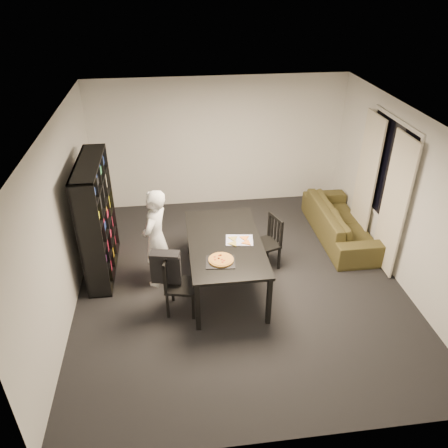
{
  "coord_description": "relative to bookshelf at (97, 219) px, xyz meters",
  "views": [
    {
      "loc": [
        -0.95,
        -5.45,
        4.35
      ],
      "look_at": [
        -0.24,
        0.04,
        1.05
      ],
      "focal_mm": 35.0,
      "sensor_mm": 36.0,
      "label": 1
    }
  ],
  "objects": [
    {
      "name": "person",
      "position": [
        0.89,
        -0.43,
        -0.15
      ],
      "size": [
        0.58,
        0.68,
        1.59
      ],
      "primitive_type": "imported",
      "rotation": [
        0.0,
        0.0,
        -1.99
      ],
      "color": "silver",
      "rests_on": "room"
    },
    {
      "name": "room",
      "position": [
        2.16,
        -0.6,
        0.35
      ],
      "size": [
        5.01,
        5.51,
        2.61
      ],
      "color": "black",
      "rests_on": "ground"
    },
    {
      "name": "sofa",
      "position": [
        4.19,
        0.47,
        -0.64
      ],
      "size": [
        0.83,
        2.13,
        0.62
      ],
      "primitive_type": "imported",
      "rotation": [
        0.0,
        0.0,
        1.57
      ],
      "color": "#3E3D18",
      "rests_on": "room"
    },
    {
      "name": "window_frame",
      "position": [
        4.64,
        -0.0,
        0.55
      ],
      "size": [
        0.03,
        1.52,
        1.72
      ],
      "primitive_type": "cube",
      "color": "white",
      "rests_on": "room"
    },
    {
      "name": "dining_table",
      "position": [
        1.91,
        -0.66,
        -0.21
      ],
      "size": [
        1.09,
        1.95,
        0.81
      ],
      "color": "black",
      "rests_on": "room"
    },
    {
      "name": "pizza_slices",
      "position": [
        2.12,
        -0.7,
        -0.12
      ],
      "size": [
        0.44,
        0.4,
        0.01
      ],
      "primitive_type": null,
      "rotation": [
        0.0,
        0.0,
        0.29
      ],
      "color": "#E08E46",
      "rests_on": "dining_table"
    },
    {
      "name": "pepperoni_pizza",
      "position": [
        1.79,
        -1.16,
        -0.11
      ],
      "size": [
        0.35,
        0.35,
        0.03
      ],
      "rotation": [
        0.0,
        0.0,
        0.17
      ],
      "color": "#A77230",
      "rests_on": "dining_table"
    },
    {
      "name": "kitchen_towel",
      "position": [
        2.13,
        -0.67,
        -0.13
      ],
      "size": [
        0.44,
        0.35,
        0.01
      ],
      "primitive_type": "cube",
      "rotation": [
        0.0,
        0.0,
        -0.14
      ],
      "color": "silver",
      "rests_on": "dining_table"
    },
    {
      "name": "curtain_right",
      "position": [
        4.56,
        0.52,
        0.2
      ],
      "size": [
        0.03,
        0.7,
        2.25
      ],
      "primitive_type": "cube",
      "color": "beige",
      "rests_on": "room"
    },
    {
      "name": "bookshelf",
      "position": [
        0.0,
        0.0,
        0.0
      ],
      "size": [
        0.35,
        1.5,
        1.9
      ],
      "primitive_type": "cube",
      "color": "black",
      "rests_on": "room"
    },
    {
      "name": "curtain_left",
      "position": [
        4.56,
        -0.52,
        0.2
      ],
      "size": [
        0.03,
        0.7,
        2.25
      ],
      "primitive_type": "cube",
      "color": "beige",
      "rests_on": "room"
    },
    {
      "name": "draped_jacket",
      "position": [
        1.03,
        -1.11,
        -0.2
      ],
      "size": [
        0.43,
        0.26,
        0.5
      ],
      "rotation": [
        0.0,
        0.0,
        1.36
      ],
      "color": "black",
      "rests_on": "chair_left"
    },
    {
      "name": "baking_tray",
      "position": [
        1.78,
        -1.19,
        -0.13
      ],
      "size": [
        0.43,
        0.36,
        0.01
      ],
      "primitive_type": "cube",
      "rotation": [
        0.0,
        0.0,
        -0.1
      ],
      "color": "black",
      "rests_on": "dining_table"
    },
    {
      "name": "window_pane",
      "position": [
        4.64,
        -0.0,
        0.55
      ],
      "size": [
        0.02,
        1.4,
        1.6
      ],
      "primitive_type": "cube",
      "color": "black",
      "rests_on": "room"
    },
    {
      "name": "chair_right",
      "position": [
        2.7,
        -0.22,
        -0.44
      ],
      "size": [
        0.53,
        0.53,
        0.9
      ],
      "rotation": [
        0.0,
        0.0,
        -1.23
      ],
      "color": "black",
      "rests_on": "room"
    },
    {
      "name": "chair_left",
      "position": [
        1.15,
        -1.13,
        -0.43
      ],
      "size": [
        0.5,
        0.5,
        0.91
      ],
      "rotation": [
        0.0,
        0.0,
        1.36
      ],
      "color": "black",
      "rests_on": "room"
    }
  ]
}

